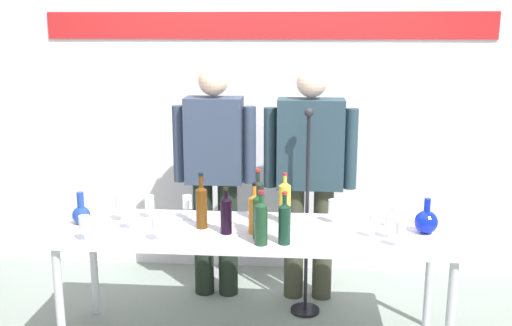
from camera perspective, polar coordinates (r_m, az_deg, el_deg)
back_wall at (r=4.61m, az=1.10°, el=7.76°), size 4.82×0.11×3.00m
display_table at (r=3.59m, az=-0.20°, el=-7.24°), size 2.35×0.67×0.74m
decanter_blue_left at (r=3.80m, az=-16.46°, el=-4.67°), size 0.11×0.11×0.20m
decanter_blue_right at (r=3.63m, az=16.06°, el=-5.41°), size 0.14×0.14×0.21m
presenter_left at (r=4.18m, az=-4.00°, el=-0.51°), size 0.59×0.22×1.67m
presenter_right at (r=4.14m, az=5.20°, el=-0.56°), size 0.65×0.22×1.66m
wine_bottle_0 at (r=3.31m, az=2.76°, el=-5.67°), size 0.07×0.07×0.30m
wine_bottle_1 at (r=3.38m, az=0.27°, el=-5.05°), size 0.07×0.07×0.32m
wine_bottle_2 at (r=3.57m, az=-5.27°, el=-4.07°), size 0.07×0.07×0.34m
wine_bottle_3 at (r=3.47m, az=-2.90°, el=-4.88°), size 0.07×0.07×0.28m
wine_bottle_4 at (r=3.29m, az=0.50°, el=-5.63°), size 0.07×0.07×0.31m
wine_bottle_5 at (r=3.66m, az=2.77°, el=-3.67°), size 0.08×0.08×0.32m
wine_bottle_6 at (r=3.70m, az=0.20°, el=-3.44°), size 0.07×0.07×0.33m
wine_bottle_7 at (r=3.48m, az=-0.16°, el=-4.75°), size 0.07×0.07×0.30m
wine_glass_left_0 at (r=3.77m, az=-12.87°, el=-3.79°), size 0.07×0.07×0.17m
wine_glass_left_1 at (r=3.75m, az=-6.65°, el=-3.81°), size 0.06×0.06×0.15m
wine_glass_left_2 at (r=3.80m, az=-10.21°, el=-3.77°), size 0.06×0.06×0.15m
wine_glass_left_3 at (r=3.48m, az=-16.20°, el=-5.53°), size 0.06×0.06×0.15m
wine_glass_left_4 at (r=3.40m, az=-9.49°, el=-5.79°), size 0.07×0.07×0.14m
wine_glass_left_5 at (r=3.62m, az=-12.09°, el=-4.79°), size 0.07×0.07×0.13m
wine_glass_right_0 at (r=3.35m, az=13.75°, el=-6.19°), size 0.06×0.06×0.15m
wine_glass_right_1 at (r=3.48m, az=12.74°, el=-5.63°), size 0.07×0.07×0.13m
wine_glass_right_2 at (r=3.69m, az=7.47°, el=-4.21°), size 0.06×0.06×0.15m
wine_glass_right_3 at (r=3.65m, az=13.36°, el=-4.80°), size 0.06×0.06×0.13m
wine_glass_right_4 at (r=3.47m, az=11.29°, el=-5.47°), size 0.06×0.06×0.14m
microphone_stand at (r=4.05m, az=4.86°, el=-8.16°), size 0.20×0.20×1.42m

